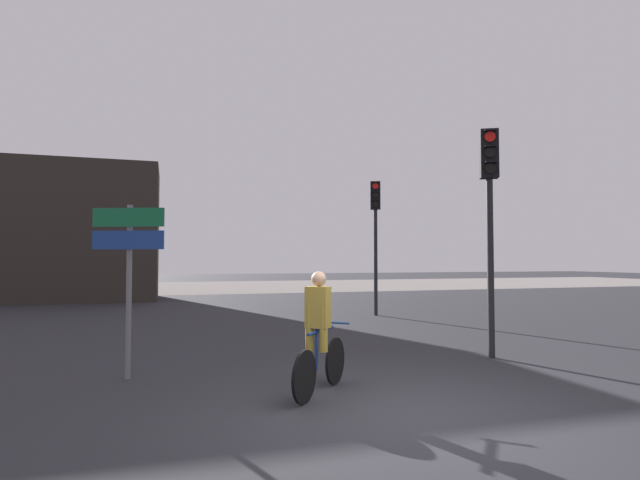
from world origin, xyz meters
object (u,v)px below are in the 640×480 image
distant_building (19,232)px  traffic_light_far_right (375,222)px  direction_sign_post (129,258)px  traffic_light_near_right (490,198)px  cyclist (319,332)px

distant_building → traffic_light_far_right: (12.50, -9.32, 0.02)m
distant_building → direction_sign_post: distant_building is taller
traffic_light_far_right → traffic_light_near_right: 7.06m
traffic_light_far_right → cyclist: (-4.48, -8.47, -2.18)m
traffic_light_near_right → direction_sign_post: bearing=24.9°
traffic_light_far_right → direction_sign_post: 9.84m
traffic_light_near_right → cyclist: bearing=47.9°
distant_building → traffic_light_far_right: bearing=-36.7°
traffic_light_far_right → traffic_light_near_right: traffic_light_far_right is taller
traffic_light_near_right → direction_sign_post: traffic_light_near_right is taller
cyclist → direction_sign_post: bearing=-173.5°
traffic_light_far_right → traffic_light_near_right: bearing=105.7°
traffic_light_near_right → direction_sign_post: 6.31m
traffic_light_far_right → traffic_light_near_right: (-0.77, -7.02, -0.09)m
traffic_light_far_right → cyclist: size_ratio=2.66×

